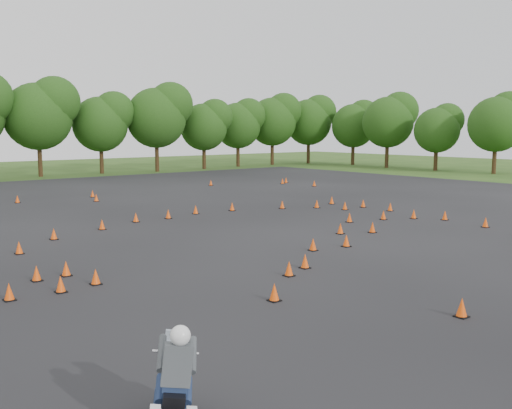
# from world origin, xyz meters

# --- Properties ---
(ground) EXTENTS (140.00, 140.00, 0.00)m
(ground) POSITION_xyz_m (0.00, 0.00, 0.00)
(ground) COLOR #2D5119
(ground) RESTS_ON ground
(asphalt_pad) EXTENTS (62.00, 62.00, 0.00)m
(asphalt_pad) POSITION_xyz_m (0.00, 6.00, 0.01)
(asphalt_pad) COLOR black
(asphalt_pad) RESTS_ON ground
(treeline) EXTENTS (86.91, 32.38, 10.25)m
(treeline) POSITION_xyz_m (1.68, 35.07, 4.56)
(treeline) COLOR #204313
(treeline) RESTS_ON ground
(traffic_cones) EXTENTS (36.08, 33.21, 0.45)m
(traffic_cones) POSITION_xyz_m (-0.05, 5.59, 0.23)
(traffic_cones) COLOR #FA500A
(traffic_cones) RESTS_ON asphalt_pad
(rider_grey) EXTENTS (1.80, 2.36, 1.79)m
(rider_grey) POSITION_xyz_m (-11.98, -8.66, 0.90)
(rider_grey) COLOR #42464A
(rider_grey) RESTS_ON ground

